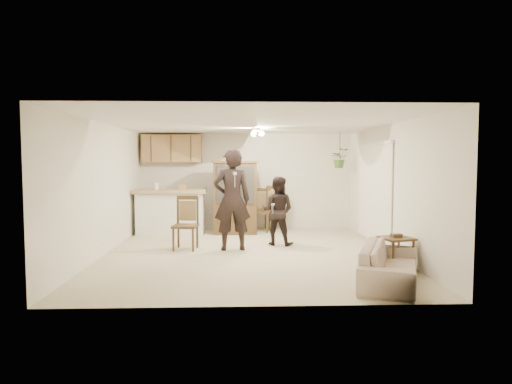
{
  "coord_description": "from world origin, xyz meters",
  "views": [
    {
      "loc": [
        -0.18,
        -8.76,
        1.8
      ],
      "look_at": [
        0.16,
        0.4,
        1.16
      ],
      "focal_mm": 32.0,
      "sensor_mm": 36.0,
      "label": 1
    }
  ],
  "objects_px": {
    "adult": "(232,205)",
    "chair_hutch_left": "(260,219)",
    "child": "(278,213)",
    "chair_bar": "(185,235)",
    "side_table": "(396,252)",
    "sofa": "(390,258)",
    "china_hutch": "(235,198)",
    "chair_hutch_right": "(275,217)"
  },
  "relations": [
    {
      "from": "sofa",
      "to": "child",
      "type": "relative_size",
      "value": 1.39
    },
    {
      "from": "side_table",
      "to": "chair_hutch_left",
      "type": "bearing_deg",
      "value": 116.89
    },
    {
      "from": "sofa",
      "to": "china_hutch",
      "type": "relative_size",
      "value": 1.05
    },
    {
      "from": "sofa",
      "to": "chair_hutch_left",
      "type": "height_order",
      "value": "chair_hutch_left"
    },
    {
      "from": "sofa",
      "to": "chair_hutch_right",
      "type": "relative_size",
      "value": 1.62
    },
    {
      "from": "sofa",
      "to": "chair_hutch_left",
      "type": "bearing_deg",
      "value": 40.39
    },
    {
      "from": "side_table",
      "to": "child",
      "type": "bearing_deg",
      "value": 128.51
    },
    {
      "from": "adult",
      "to": "chair_hutch_left",
      "type": "height_order",
      "value": "adult"
    },
    {
      "from": "adult",
      "to": "side_table",
      "type": "bearing_deg",
      "value": 140.54
    },
    {
      "from": "child",
      "to": "chair_bar",
      "type": "relative_size",
      "value": 1.25
    },
    {
      "from": "child",
      "to": "china_hutch",
      "type": "distance_m",
      "value": 1.74
    },
    {
      "from": "china_hutch",
      "to": "side_table",
      "type": "distance_m",
      "value": 4.62
    },
    {
      "from": "sofa",
      "to": "child",
      "type": "xyz_separation_m",
      "value": [
        -1.4,
        3.07,
        0.31
      ]
    },
    {
      "from": "sofa",
      "to": "chair_bar",
      "type": "distance_m",
      "value": 4.21
    },
    {
      "from": "adult",
      "to": "side_table",
      "type": "xyz_separation_m",
      "value": [
        2.74,
        -1.71,
        -0.62
      ]
    },
    {
      "from": "china_hutch",
      "to": "chair_bar",
      "type": "xyz_separation_m",
      "value": [
        -0.99,
        -1.93,
        -0.58
      ]
    },
    {
      "from": "chair_hutch_right",
      "to": "chair_hutch_left",
      "type": "bearing_deg",
      "value": 32.78
    },
    {
      "from": "adult",
      "to": "side_table",
      "type": "distance_m",
      "value": 3.29
    },
    {
      "from": "sofa",
      "to": "china_hutch",
      "type": "bearing_deg",
      "value": 48.47
    },
    {
      "from": "china_hutch",
      "to": "chair_bar",
      "type": "height_order",
      "value": "china_hutch"
    },
    {
      "from": "sofa",
      "to": "chair_hutch_right",
      "type": "height_order",
      "value": "chair_hutch_right"
    },
    {
      "from": "sofa",
      "to": "china_hutch",
      "type": "xyz_separation_m",
      "value": [
        -2.31,
        4.54,
        0.52
      ]
    },
    {
      "from": "sofa",
      "to": "child",
      "type": "bearing_deg",
      "value": 45.99
    },
    {
      "from": "child",
      "to": "chair_hutch_right",
      "type": "xyz_separation_m",
      "value": [
        0.1,
        2.09,
        -0.35
      ]
    },
    {
      "from": "side_table",
      "to": "chair_bar",
      "type": "distance_m",
      "value": 4.09
    },
    {
      "from": "adult",
      "to": "chair_hutch_right",
      "type": "distance_m",
      "value": 2.89
    },
    {
      "from": "side_table",
      "to": "chair_hutch_right",
      "type": "height_order",
      "value": "chair_hutch_right"
    },
    {
      "from": "sofa",
      "to": "chair_bar",
      "type": "height_order",
      "value": "chair_bar"
    },
    {
      "from": "child",
      "to": "sofa",
      "type": "bearing_deg",
      "value": 135.49
    },
    {
      "from": "chair_bar",
      "to": "chair_hutch_left",
      "type": "distance_m",
      "value": 2.8
    },
    {
      "from": "chair_bar",
      "to": "chair_hutch_right",
      "type": "relative_size",
      "value": 0.93
    },
    {
      "from": "child",
      "to": "chair_hutch_left",
      "type": "distance_m",
      "value": 1.88
    },
    {
      "from": "china_hutch",
      "to": "adult",
      "type": "bearing_deg",
      "value": -91.2
    },
    {
      "from": "sofa",
      "to": "chair_hutch_right",
      "type": "distance_m",
      "value": 5.32
    },
    {
      "from": "sofa",
      "to": "child",
      "type": "distance_m",
      "value": 3.38
    },
    {
      "from": "china_hutch",
      "to": "side_table",
      "type": "bearing_deg",
      "value": -53.89
    },
    {
      "from": "sofa",
      "to": "chair_hutch_left",
      "type": "xyz_separation_m",
      "value": [
        -1.68,
        4.89,
        -0.06
      ]
    },
    {
      "from": "side_table",
      "to": "china_hutch",
      "type": "bearing_deg",
      "value": 125.99
    },
    {
      "from": "sofa",
      "to": "chair_bar",
      "type": "xyz_separation_m",
      "value": [
        -3.3,
        2.61,
        -0.06
      ]
    },
    {
      "from": "adult",
      "to": "chair_bar",
      "type": "relative_size",
      "value": 1.67
    },
    {
      "from": "china_hutch",
      "to": "side_table",
      "type": "xyz_separation_m",
      "value": [
        2.69,
        -3.71,
        -0.61
      ]
    },
    {
      "from": "china_hutch",
      "to": "chair_hutch_right",
      "type": "xyz_separation_m",
      "value": [
        1.01,
        0.62,
        -0.55
      ]
    }
  ]
}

